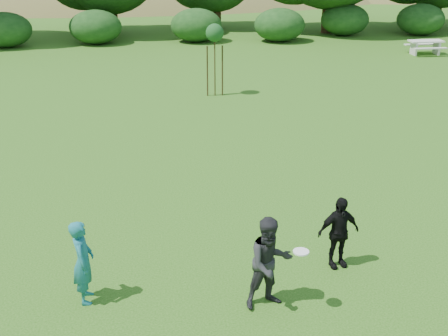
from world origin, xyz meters
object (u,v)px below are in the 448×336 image
at_px(player_teal, 83,262).
at_px(sapling, 215,35).
at_px(picnic_table, 426,45).
at_px(player_grey, 270,263).
at_px(player_black, 338,232).

distance_m(player_teal, sapling, 14.00).
xyz_separation_m(sapling, picnic_table, (12.22, 6.95, -1.90)).
bearing_deg(player_grey, player_black, 20.73).
xyz_separation_m(player_teal, player_grey, (3.18, -0.55, 0.07)).
height_order(player_grey, picnic_table, player_grey).
bearing_deg(sapling, player_black, -85.67).
bearing_deg(sapling, player_grey, -92.43).
bearing_deg(picnic_table, player_grey, -121.52).
relative_size(player_teal, player_black, 1.07).
distance_m(player_black, picnic_table, 22.77).
xyz_separation_m(player_grey, picnic_table, (12.81, 20.89, -0.33)).
distance_m(player_grey, player_black, 1.91).
distance_m(player_grey, picnic_table, 24.50).
distance_m(player_teal, picnic_table, 25.87).
height_order(player_teal, player_black, player_teal).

